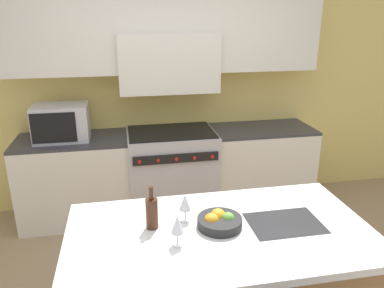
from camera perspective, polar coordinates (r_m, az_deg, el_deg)
back_cabinetry at (r=4.12m, az=-3.89°, el=11.58°), size 10.00×0.46×2.70m
back_counter at (r=4.18m, az=-3.10°, el=-4.34°), size 3.20×0.62×0.92m
range_stove at (r=4.15m, az=-3.07°, el=-4.29°), size 0.94×0.70×0.94m
microwave at (r=3.98m, az=-19.28°, el=3.12°), size 0.53×0.39×0.36m
wine_bottle at (r=2.23m, az=-6.14°, el=-10.31°), size 0.07×0.07×0.27m
wine_glass_near at (r=2.05m, az=-2.24°, el=-12.28°), size 0.07×0.07×0.18m
wine_glass_far at (r=2.27m, az=-1.06°, el=-8.95°), size 0.07×0.07×0.18m
fruit_bowl at (r=2.27m, az=4.17°, el=-11.61°), size 0.27×0.27×0.09m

